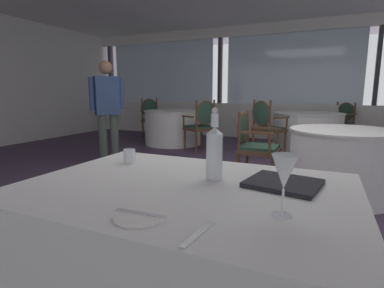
% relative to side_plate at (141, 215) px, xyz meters
% --- Properties ---
extents(ground_plane, '(15.04, 15.04, 0.00)m').
position_rel_side_plate_xyz_m(ground_plane, '(-0.28, 2.28, -0.74)').
color(ground_plane, '#47384C').
extents(window_wall_far, '(10.92, 0.14, 2.71)m').
position_rel_side_plate_xyz_m(window_wall_far, '(-0.28, 6.62, 0.34)').
color(window_wall_far, silver).
rests_on(window_wall_far, ground_plane).
extents(foreground_table, '(1.39, 0.99, 0.74)m').
position_rel_side_plate_xyz_m(foreground_table, '(-0.01, 0.35, -0.37)').
color(foreground_table, white).
rests_on(foreground_table, ground_plane).
extents(side_plate, '(0.18, 0.18, 0.01)m').
position_rel_side_plate_xyz_m(side_plate, '(0.00, 0.00, 0.00)').
color(side_plate, white).
rests_on(side_plate, foreground_table).
extents(butter_knife, '(0.18, 0.03, 0.00)m').
position_rel_side_plate_xyz_m(butter_knife, '(0.00, 0.00, 0.01)').
color(butter_knife, silver).
rests_on(butter_knife, foreground_table).
extents(dinner_fork, '(0.04, 0.18, 0.00)m').
position_rel_side_plate_xyz_m(dinner_fork, '(0.22, -0.04, -0.00)').
color(dinner_fork, silver).
rests_on(dinner_fork, foreground_table).
extents(water_bottle, '(0.07, 0.07, 0.33)m').
position_rel_side_plate_xyz_m(water_bottle, '(0.07, 0.49, 0.12)').
color(water_bottle, white).
rests_on(water_bottle, foreground_table).
extents(wine_glass, '(0.08, 0.08, 0.20)m').
position_rel_side_plate_xyz_m(wine_glass, '(0.41, 0.19, 0.14)').
color(wine_glass, white).
rests_on(wine_glass, foreground_table).
extents(water_tumbler, '(0.07, 0.07, 0.08)m').
position_rel_side_plate_xyz_m(water_tumbler, '(-0.47, 0.60, 0.03)').
color(water_tumbler, white).
rests_on(water_tumbler, foreground_table).
extents(menu_book, '(0.33, 0.30, 0.02)m').
position_rel_side_plate_xyz_m(menu_book, '(0.37, 0.52, 0.01)').
color(menu_book, black).
rests_on(menu_book, foreground_table).
extents(background_table_0, '(1.28, 1.28, 0.74)m').
position_rel_side_plate_xyz_m(background_table_0, '(-2.51, 5.01, -0.37)').
color(background_table_0, white).
rests_on(background_table_0, ground_plane).
extents(dining_chair_0_0, '(0.63, 0.65, 0.99)m').
position_rel_side_plate_xyz_m(dining_chair_0_0, '(-1.60, 4.44, -0.17)').
color(dining_chair_0_0, brown).
rests_on(dining_chair_0_0, ground_plane).
extents(dining_chair_0_1, '(0.63, 0.65, 0.98)m').
position_rel_side_plate_xyz_m(dining_chair_0_1, '(-3.42, 5.58, -0.17)').
color(dining_chair_0_1, brown).
rests_on(dining_chair_0_1, ground_plane).
extents(background_table_1, '(1.12, 1.12, 0.74)m').
position_rel_side_plate_xyz_m(background_table_1, '(0.71, 2.81, -0.37)').
color(background_table_1, white).
rests_on(background_table_1, ground_plane).
extents(dining_chair_1_0, '(0.47, 0.54, 0.90)m').
position_rel_side_plate_xyz_m(dining_chair_1_0, '(-0.27, 2.81, -0.21)').
color(dining_chair_1_0, brown).
rests_on(dining_chair_1_0, ground_plane).
extents(background_table_3, '(1.33, 1.33, 0.74)m').
position_rel_side_plate_xyz_m(background_table_3, '(0.20, 5.48, -0.37)').
color(background_table_3, white).
rests_on(background_table_3, ground_plane).
extents(dining_chair_3_0, '(0.66, 0.64, 0.92)m').
position_rel_side_plate_xyz_m(dining_chair_3_0, '(0.84, 6.36, -0.20)').
color(dining_chair_3_0, brown).
rests_on(dining_chair_3_0, ground_plane).
extents(dining_chair_3_1, '(0.66, 0.64, 1.00)m').
position_rel_side_plate_xyz_m(dining_chair_3_1, '(-0.44, 4.58, -0.16)').
color(dining_chair_3_1, brown).
rests_on(dining_chair_3_1, ground_plane).
extents(diner_person_0, '(0.38, 0.44, 1.60)m').
position_rel_side_plate_xyz_m(diner_person_0, '(-2.60, 2.98, 0.16)').
color(diner_person_0, '#424C42').
rests_on(diner_person_0, ground_plane).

